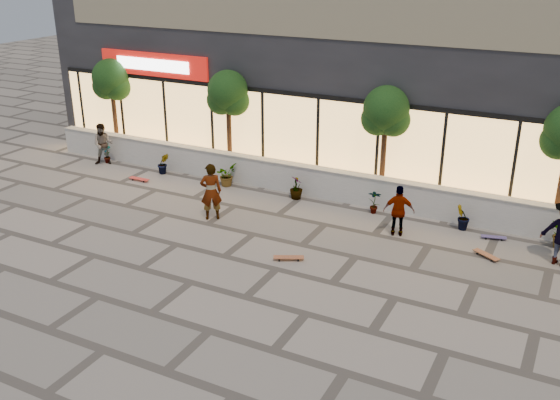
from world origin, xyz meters
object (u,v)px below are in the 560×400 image
at_px(tree_mideast, 386,114).
at_px(skater_right_near, 399,211).
at_px(skateboard_right_far, 494,237).
at_px(skater_center, 211,192).
at_px(skateboard_center, 289,257).
at_px(tree_midwest, 228,96).
at_px(skateboard_right_near, 486,255).
at_px(skater_left, 103,144).
at_px(skateboard_left, 139,179).
at_px(tree_west, 111,82).

height_order(tree_mideast, skater_right_near, tree_mideast).
bearing_deg(tree_mideast, skateboard_right_far, -20.56).
distance_m(skater_center, skater_right_near, 5.80).
relative_size(skater_right_near, skateboard_center, 1.84).
bearing_deg(tree_mideast, skateboard_center, -98.38).
bearing_deg(skater_right_near, tree_mideast, -77.34).
xyz_separation_m(tree_midwest, skateboard_right_near, (10.01, -2.80, -2.90)).
height_order(skater_left, skater_right_near, skater_left).
xyz_separation_m(skateboard_left, skateboard_right_far, (12.52, 0.82, -0.01)).
xyz_separation_m(skater_center, skateboard_right_near, (8.25, 1.22, -0.84)).
xyz_separation_m(skater_right_near, skateboard_right_near, (2.64, -0.28, -0.70)).
bearing_deg(tree_west, skateboard_right_near, -10.22).
relative_size(skateboard_center, skateboard_right_near, 1.06).
height_order(skateboard_left, skateboard_right_far, skateboard_left).
relative_size(skater_left, skateboard_right_near, 2.05).
height_order(skateboard_left, skateboard_right_near, same).
bearing_deg(tree_midwest, skater_left, -164.26).
xyz_separation_m(tree_midwest, skateboard_right_far, (10.00, -1.50, -2.91)).
bearing_deg(tree_midwest, tree_west, 180.00).
relative_size(tree_mideast, skateboard_right_near, 4.88).
distance_m(tree_midwest, skater_left, 5.59).
xyz_separation_m(tree_west, skateboard_left, (2.98, -2.32, -2.90)).
bearing_deg(skater_left, tree_mideast, -24.74).
distance_m(tree_west, skater_right_near, 13.30).
bearing_deg(tree_mideast, skater_right_near, -61.41).
xyz_separation_m(tree_midwest, skater_right_near, (7.37, -2.51, -2.20)).
bearing_deg(skateboard_right_far, skateboard_left, 169.62).
relative_size(skateboard_center, skateboard_left, 1.05).
xyz_separation_m(tree_west, skater_center, (7.26, -4.01, -2.07)).
relative_size(skater_left, skateboard_left, 2.03).
relative_size(skater_right_near, skateboard_right_near, 1.95).
bearing_deg(tree_mideast, tree_midwest, 180.00).
bearing_deg(skateboard_center, skater_center, 130.58).
relative_size(tree_mideast, skateboard_right_far, 5.23).
xyz_separation_m(tree_west, skateboard_center, (10.70, -5.45, -2.90)).
bearing_deg(skateboard_right_near, skateboard_left, -150.88).
height_order(tree_west, skateboard_left, tree_west).
bearing_deg(skateboard_left, skateboard_right_far, 1.95).
distance_m(skater_right_near, skateboard_left, 9.92).
relative_size(tree_midwest, skater_right_near, 2.50).
xyz_separation_m(skateboard_center, skateboard_right_far, (4.80, 3.95, -0.01)).
distance_m(tree_midwest, skater_right_near, 8.09).
height_order(skateboard_center, skateboard_right_far, skateboard_center).
height_order(skater_left, skateboard_center, skater_left).
bearing_deg(skateboard_center, skater_right_near, 26.84).
bearing_deg(skateboard_center, skater_left, 131.60).
height_order(tree_mideast, skater_center, tree_mideast).
bearing_deg(tree_mideast, tree_west, 180.00).
relative_size(tree_west, skateboard_right_near, 4.88).
relative_size(skater_center, skater_right_near, 1.17).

